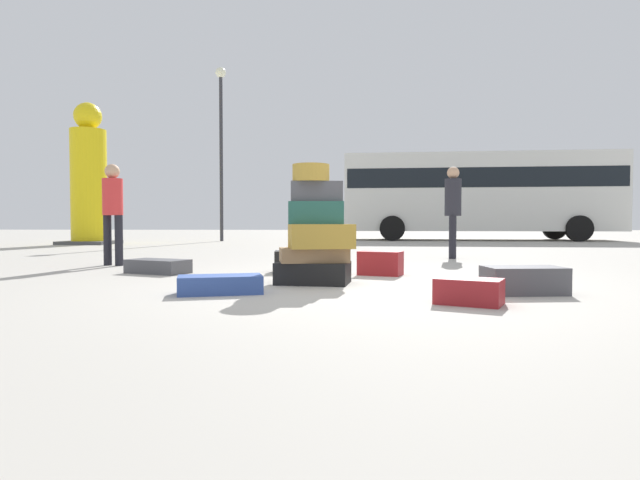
# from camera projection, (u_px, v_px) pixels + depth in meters

# --- Properties ---
(ground_plane) EXTENTS (80.00, 80.00, 0.00)m
(ground_plane) POSITION_uv_depth(u_px,v_px,m) (358.00, 285.00, 5.46)
(ground_plane) COLOR #ADA89E
(suitcase_tower) EXTENTS (0.87, 0.67, 1.28)m
(suitcase_tower) POSITION_uv_depth(u_px,v_px,m) (316.00, 234.00, 5.59)
(suitcase_tower) COLOR black
(suitcase_tower) RESTS_ON ground
(suitcase_charcoal_upright_blue) EXTENTS (0.89, 0.67, 0.18)m
(suitcase_charcoal_upright_blue) POSITION_uv_depth(u_px,v_px,m) (158.00, 266.00, 6.75)
(suitcase_charcoal_upright_blue) COLOR #4C4C51
(suitcase_charcoal_upright_blue) RESTS_ON ground
(suitcase_black_behind_tower) EXTENTS (0.66, 0.42, 0.28)m
(suitcase_black_behind_tower) POSITION_uv_depth(u_px,v_px,m) (299.00, 261.00, 6.90)
(suitcase_black_behind_tower) COLOR black
(suitcase_black_behind_tower) RESTS_ON ground
(suitcase_maroon_left_side) EXTENTS (0.60, 0.46, 0.30)m
(suitcase_maroon_left_side) POSITION_uv_depth(u_px,v_px,m) (380.00, 263.00, 6.50)
(suitcase_maroon_left_side) COLOR maroon
(suitcase_maroon_left_side) RESTS_ON ground
(suitcase_maroon_foreground_far) EXTENTS (0.60, 0.51, 0.21)m
(suitcase_maroon_foreground_far) POSITION_uv_depth(u_px,v_px,m) (469.00, 291.00, 4.19)
(suitcase_maroon_foreground_far) COLOR maroon
(suitcase_maroon_foreground_far) RESTS_ON ground
(suitcase_navy_foreground_near) EXTENTS (0.83, 0.55, 0.17)m
(suitcase_navy_foreground_near) POSITION_uv_depth(u_px,v_px,m) (220.00, 285.00, 4.81)
(suitcase_navy_foreground_near) COLOR #334F99
(suitcase_navy_foreground_near) RESTS_ON ground
(suitcase_charcoal_right_side) EXTENTS (0.75, 0.48, 0.25)m
(suitcase_charcoal_right_side) POSITION_uv_depth(u_px,v_px,m) (524.00, 280.00, 4.81)
(suitcase_charcoal_right_side) COLOR #4C4C51
(suitcase_charcoal_right_side) RESTS_ON ground
(person_bearded_onlooker) EXTENTS (0.33, 0.30, 1.55)m
(person_bearded_onlooker) POSITION_uv_depth(u_px,v_px,m) (113.00, 205.00, 7.92)
(person_bearded_onlooker) COLOR black
(person_bearded_onlooker) RESTS_ON ground
(person_tourist_with_camera) EXTENTS (0.30, 0.33, 1.68)m
(person_tourist_with_camera) POSITION_uv_depth(u_px,v_px,m) (453.00, 204.00, 9.50)
(person_tourist_with_camera) COLOR black
(person_tourist_with_camera) RESTS_ON ground
(yellow_dummy_statue) EXTENTS (1.45, 1.45, 4.27)m
(yellow_dummy_statue) POSITION_uv_depth(u_px,v_px,m) (89.00, 181.00, 15.72)
(yellow_dummy_statue) COLOR yellow
(yellow_dummy_statue) RESTS_ON ground
(parked_bus) EXTENTS (9.91, 3.12, 3.15)m
(parked_bus) POSITION_uv_depth(u_px,v_px,m) (477.00, 191.00, 19.37)
(parked_bus) COLOR silver
(parked_bus) RESTS_ON ground
(lamp_post) EXTENTS (0.36, 0.36, 6.07)m
(lamp_post) POSITION_uv_depth(u_px,v_px,m) (221.00, 128.00, 18.16)
(lamp_post) COLOR #333338
(lamp_post) RESTS_ON ground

